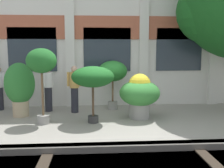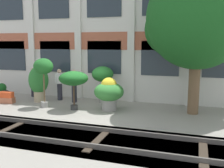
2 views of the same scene
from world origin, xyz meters
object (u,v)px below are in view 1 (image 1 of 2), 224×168
(potted_plant_stone_basin, at_px, (20,86))
(potted_plant_tall_urn, at_px, (93,78))
(potted_plant_glazed_jar, at_px, (140,93))
(potted_plant_terracotta_small, at_px, (113,73))
(resident_near_plants, at_px, (48,87))
(resident_watching_tracks, at_px, (74,88))
(potted_plant_low_pan, at_px, (41,64))

(potted_plant_stone_basin, bearing_deg, potted_plant_tall_urn, -21.30)
(potted_plant_glazed_jar, bearing_deg, potted_plant_terracotta_small, 120.60)
(potted_plant_stone_basin, bearing_deg, resident_near_plants, 38.63)
(potted_plant_tall_urn, bearing_deg, potted_plant_glazed_jar, 15.48)
(resident_watching_tracks, bearing_deg, resident_near_plants, -103.74)
(potted_plant_terracotta_small, relative_size, potted_plant_glazed_jar, 1.24)
(potted_plant_stone_basin, distance_m, resident_watching_tracks, 1.85)
(potted_plant_glazed_jar, relative_size, potted_plant_low_pan, 0.64)
(potted_plant_glazed_jar, relative_size, resident_near_plants, 0.90)
(potted_plant_glazed_jar, bearing_deg, resident_watching_tracks, 156.71)
(potted_plant_terracotta_small, distance_m, potted_plant_glazed_jar, 1.65)
(potted_plant_terracotta_small, distance_m, resident_near_plants, 2.43)
(potted_plant_low_pan, distance_m, resident_near_plants, 1.88)
(potted_plant_terracotta_small, distance_m, potted_plant_stone_basin, 3.32)
(potted_plant_stone_basin, distance_m, potted_plant_glazed_jar, 4.03)
(potted_plant_terracotta_small, xyz_separation_m, potted_plant_stone_basin, (-3.20, -0.80, -0.36))
(potted_plant_terracotta_small, height_order, resident_near_plants, potted_plant_terracotta_small)
(potted_plant_stone_basin, height_order, resident_watching_tracks, potted_plant_stone_basin)
(potted_plant_glazed_jar, bearing_deg, resident_near_plants, 159.21)
(potted_plant_terracotta_small, xyz_separation_m, potted_plant_low_pan, (-2.27, -1.76, 0.42))
(resident_near_plants, bearing_deg, resident_watching_tracks, 17.64)
(potted_plant_low_pan, bearing_deg, potted_plant_stone_basin, 134.11)
(potted_plant_stone_basin, xyz_separation_m, potted_plant_low_pan, (0.93, -0.96, 0.78))
(potted_plant_tall_urn, bearing_deg, potted_plant_terracotta_small, 67.15)
(potted_plant_tall_urn, bearing_deg, potted_plant_low_pan, -179.85)
(potted_plant_low_pan, bearing_deg, resident_watching_tracks, 57.67)
(potted_plant_tall_urn, height_order, potted_plant_low_pan, potted_plant_low_pan)
(potted_plant_terracotta_small, xyz_separation_m, potted_plant_glazed_jar, (0.79, -1.33, -0.57))
(potted_plant_terracotta_small, bearing_deg, resident_watching_tracks, -164.41)
(potted_plant_glazed_jar, xyz_separation_m, potted_plant_low_pan, (-3.05, -0.43, 0.99))
(potted_plant_terracotta_small, bearing_deg, resident_near_plants, -176.78)
(potted_plant_terracotta_small, bearing_deg, potted_plant_tall_urn, -112.85)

